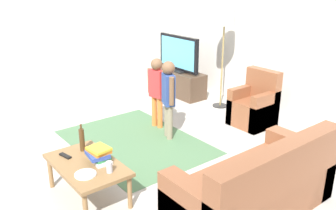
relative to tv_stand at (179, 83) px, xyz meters
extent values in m
plane|color=#B2ADA3|center=(1.80, -2.30, -0.24)|extent=(7.80, 7.80, 0.00)
cube|color=silver|center=(1.80, 0.70, 1.11)|extent=(6.00, 0.12, 2.70)
cube|color=silver|center=(-1.20, -2.30, 1.11)|extent=(0.12, 6.00, 2.70)
cube|color=#4C724C|center=(1.35, -1.96, -0.24)|extent=(2.20, 1.60, 0.01)
cube|color=#4C3828|center=(0.00, 0.00, 0.01)|extent=(1.20, 0.44, 0.50)
cube|color=black|center=(0.00, -0.05, -0.14)|extent=(1.10, 0.32, 0.03)
cube|color=black|center=(0.00, -0.02, 0.27)|extent=(0.44, 0.28, 0.03)
cube|color=black|center=(0.00, -0.02, 0.63)|extent=(1.10, 0.07, 0.68)
cube|color=#59B2D8|center=(0.00, -0.06, 0.63)|extent=(1.00, 0.01, 0.58)
cube|color=brown|center=(3.47, -1.92, -0.03)|extent=(0.80, 1.80, 0.42)
cube|color=brown|center=(3.77, -1.92, 0.19)|extent=(0.20, 1.80, 0.86)
cube|color=brown|center=(3.47, -1.12, 0.06)|extent=(0.80, 0.20, 0.60)
cube|color=#B22823|center=(3.62, -1.37, 0.32)|extent=(0.10, 0.32, 0.32)
cube|color=brown|center=(1.98, -0.10, -0.03)|extent=(0.60, 0.60, 0.42)
cube|color=brown|center=(1.98, 0.12, 0.21)|extent=(0.60, 0.16, 0.90)
cube|color=brown|center=(1.74, -0.10, 0.06)|extent=(0.12, 0.60, 0.60)
cube|color=brown|center=(2.22, -0.10, 0.06)|extent=(0.12, 0.60, 0.60)
cylinder|color=#262626|center=(1.03, 0.15, -0.23)|extent=(0.28, 0.28, 0.02)
cylinder|color=#99844C|center=(1.03, 0.15, 0.52)|extent=(0.03, 0.03, 1.50)
cylinder|color=silver|center=(1.03, 0.15, 1.40)|extent=(0.36, 0.36, 0.28)
cylinder|color=orange|center=(1.03, -1.37, 0.01)|extent=(0.08, 0.08, 0.51)
cylinder|color=orange|center=(1.14, -1.35, 0.01)|extent=(0.08, 0.08, 0.51)
cube|color=red|center=(1.08, -1.36, 0.48)|extent=(0.26, 0.17, 0.44)
sphere|color=brown|center=(1.08, -1.36, 0.79)|extent=(0.18, 0.18, 0.18)
cylinder|color=brown|center=(0.93, -1.38, 0.50)|extent=(0.07, 0.07, 0.39)
cylinder|color=brown|center=(1.24, -1.33, 0.50)|extent=(0.07, 0.07, 0.39)
cylinder|color=gray|center=(1.46, -1.45, 0.02)|extent=(0.09, 0.09, 0.53)
cylinder|color=gray|center=(1.58, -1.49, 0.02)|extent=(0.09, 0.09, 0.53)
cube|color=#2D478C|center=(1.52, -1.47, 0.51)|extent=(0.29, 0.22, 0.45)
sphere|color=brown|center=(1.52, -1.47, 0.84)|extent=(0.19, 0.19, 0.19)
cylinder|color=brown|center=(1.37, -1.41, 0.54)|extent=(0.07, 0.07, 0.41)
cylinder|color=brown|center=(1.67, -1.53, 0.54)|extent=(0.07, 0.07, 0.41)
cube|color=olive|center=(2.21, -3.13, 0.16)|extent=(1.00, 0.60, 0.04)
cylinder|color=olive|center=(1.76, -3.38, -0.05)|extent=(0.05, 0.05, 0.38)
cylinder|color=olive|center=(2.66, -3.38, -0.05)|extent=(0.05, 0.05, 0.38)
cylinder|color=olive|center=(1.76, -2.88, -0.05)|extent=(0.05, 0.05, 0.38)
cylinder|color=olive|center=(2.66, -2.88, -0.05)|extent=(0.05, 0.05, 0.38)
cube|color=white|center=(2.28, -2.99, 0.19)|extent=(0.28, 0.19, 0.03)
cube|color=#388C4C|center=(2.25, -2.99, 0.22)|extent=(0.26, 0.18, 0.03)
cube|color=#334CA5|center=(2.25, -3.01, 0.26)|extent=(0.29, 0.24, 0.04)
cube|color=orange|center=(2.25, -3.00, 0.30)|extent=(0.26, 0.20, 0.04)
cube|color=yellow|center=(2.28, -3.00, 0.33)|extent=(0.25, 0.22, 0.03)
cylinder|color=#4C3319|center=(1.91, -3.03, 0.31)|extent=(0.06, 0.06, 0.26)
cylinder|color=#4C3319|center=(1.91, -3.03, 0.47)|extent=(0.02, 0.02, 0.06)
cube|color=black|center=(1.93, -3.25, 0.19)|extent=(0.18, 0.08, 0.02)
cylinder|color=silver|center=(2.53, -3.03, 0.24)|extent=(0.07, 0.07, 0.12)
cylinder|color=white|center=(2.43, -3.25, 0.18)|extent=(0.22, 0.22, 0.02)
cube|color=silver|center=(2.45, -3.25, 0.19)|extent=(0.14, 0.09, 0.01)
camera|label=1|loc=(5.46, -4.56, 2.07)|focal=38.68mm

